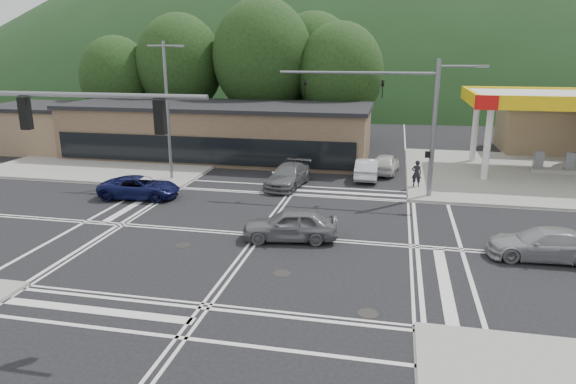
% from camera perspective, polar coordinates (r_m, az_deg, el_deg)
% --- Properties ---
extents(ground, '(120.00, 120.00, 0.00)m').
position_cam_1_polar(ground, '(24.47, -3.21, -4.79)').
color(ground, black).
rests_on(ground, ground).
extents(sidewalk_ne, '(16.00, 16.00, 0.15)m').
position_cam_1_polar(sidewalk_ne, '(39.11, 24.82, 1.69)').
color(sidewalk_ne, gray).
rests_on(sidewalk_ne, ground).
extents(sidewalk_nw, '(16.00, 16.00, 0.15)m').
position_cam_1_polar(sidewalk_nw, '(43.51, -17.35, 3.73)').
color(sidewalk_nw, gray).
rests_on(sidewalk_nw, ground).
extents(gas_station_canopy, '(12.32, 8.34, 5.75)m').
position_cam_1_polar(gas_station_canopy, '(39.80, 28.16, 8.80)').
color(gas_station_canopy, silver).
rests_on(gas_station_canopy, ground).
extents(convenience_store, '(10.00, 6.00, 3.80)m').
position_cam_1_polar(convenience_store, '(49.58, 28.29, 6.11)').
color(convenience_store, '#846B4F').
rests_on(convenience_store, ground).
extents(commercial_row, '(24.00, 8.00, 4.00)m').
position_cam_1_polar(commercial_row, '(42.08, -7.81, 6.58)').
color(commercial_row, brown).
rests_on(commercial_row, ground).
extents(commercial_nw, '(8.00, 7.00, 3.60)m').
position_cam_1_polar(commercial_nw, '(49.80, -25.54, 6.36)').
color(commercial_nw, '#846B4F').
rests_on(commercial_nw, ground).
extents(hill_north, '(252.00, 126.00, 140.00)m').
position_cam_1_polar(hill_north, '(112.61, 8.97, 11.13)').
color(hill_north, '#1B3518').
rests_on(hill_north, ground).
extents(tree_n_a, '(8.00, 8.00, 11.75)m').
position_cam_1_polar(tree_n_a, '(50.31, -11.94, 13.74)').
color(tree_n_a, '#382619').
rests_on(tree_n_a, ground).
extents(tree_n_b, '(9.00, 9.00, 12.98)m').
position_cam_1_polar(tree_n_b, '(47.68, -2.83, 14.75)').
color(tree_n_b, '#382619').
rests_on(tree_n_b, ground).
extents(tree_n_c, '(7.60, 7.60, 10.87)m').
position_cam_1_polar(tree_n_c, '(46.44, 5.80, 13.06)').
color(tree_n_c, '#382619').
rests_on(tree_n_c, ground).
extents(tree_n_d, '(6.80, 6.80, 9.76)m').
position_cam_1_polar(tree_n_d, '(52.18, -18.48, 11.91)').
color(tree_n_d, '#382619').
rests_on(tree_n_d, ground).
extents(tree_n_e, '(8.40, 8.40, 11.98)m').
position_cam_1_polar(tree_n_e, '(50.78, 2.86, 14.07)').
color(tree_n_e, '#382619').
rests_on(tree_n_e, ground).
extents(streetlight_nw, '(2.50, 0.25, 9.00)m').
position_cam_1_polar(streetlight_nw, '(34.51, -13.19, 9.45)').
color(streetlight_nw, slate).
rests_on(streetlight_nw, ground).
extents(signal_mast_ne, '(11.65, 0.30, 8.00)m').
position_cam_1_polar(signal_mast_ne, '(30.53, 13.65, 8.71)').
color(signal_mast_ne, slate).
rests_on(signal_mast_ne, ground).
extents(car_blue_west, '(4.85, 2.61, 1.30)m').
position_cam_1_polar(car_blue_west, '(31.47, -16.17, 0.50)').
color(car_blue_west, '#0E113F').
rests_on(car_blue_west, ground).
extents(car_grey_center, '(4.58, 2.43, 1.49)m').
position_cam_1_polar(car_grey_center, '(23.60, 0.26, -3.63)').
color(car_grey_center, slate).
rests_on(car_grey_center, ground).
extents(car_silver_east, '(4.63, 2.00, 1.33)m').
position_cam_1_polar(car_silver_east, '(24.05, 26.55, -5.19)').
color(car_silver_east, '#9B9EA2').
rests_on(car_silver_east, ground).
extents(car_queue_a, '(1.48, 4.24, 1.40)m').
position_cam_1_polar(car_queue_a, '(35.24, 8.80, 2.62)').
color(car_queue_a, silver).
rests_on(car_queue_a, ground).
extents(car_queue_b, '(2.13, 4.29, 1.40)m').
position_cam_1_polar(car_queue_b, '(36.96, 10.79, 3.14)').
color(car_queue_b, silver).
rests_on(car_queue_b, ground).
extents(car_northbound, '(2.56, 5.06, 1.41)m').
position_cam_1_polar(car_northbound, '(32.76, 0.01, 1.82)').
color(car_northbound, '#5A5C5F').
rests_on(car_northbound, ground).
extents(pedestrian, '(0.64, 0.45, 1.68)m').
position_cam_1_polar(pedestrian, '(33.15, 14.09, 2.02)').
color(pedestrian, black).
rests_on(pedestrian, sidewalk_ne).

